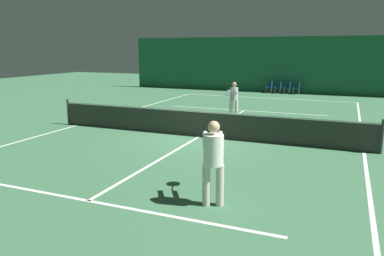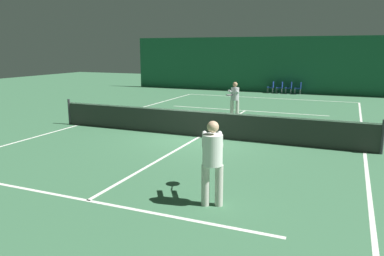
# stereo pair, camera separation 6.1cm
# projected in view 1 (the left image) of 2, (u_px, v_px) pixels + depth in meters

# --- Properties ---
(ground_plane) EXTENTS (60.00, 60.00, 0.00)m
(ground_plane) POSITION_uv_depth(u_px,v_px,m) (199.00, 137.00, 13.67)
(ground_plane) COLOR #3D704C
(backdrop_curtain) EXTENTS (23.00, 0.12, 4.01)m
(backdrop_curtain) POSITION_uv_depth(u_px,v_px,m) (277.00, 65.00, 27.14)
(backdrop_curtain) COLOR #1E5B3D
(backdrop_curtain) RESTS_ON ground
(court_line_baseline_far) EXTENTS (11.00, 0.10, 0.00)m
(court_line_baseline_far) POSITION_uv_depth(u_px,v_px,m) (266.00, 98.00, 24.42)
(court_line_baseline_far) COLOR white
(court_line_baseline_far) RESTS_ON ground
(court_line_service_far) EXTENTS (8.25, 0.10, 0.00)m
(court_line_service_far) POSITION_uv_depth(u_px,v_px,m) (244.00, 111.00, 19.45)
(court_line_service_far) COLOR white
(court_line_service_far) RESTS_ON ground
(court_line_service_near) EXTENTS (8.25, 0.10, 0.00)m
(court_line_service_near) POSITION_uv_depth(u_px,v_px,m) (88.00, 201.00, 7.88)
(court_line_service_near) COLOR white
(court_line_service_near) RESTS_ON ground
(court_line_sideline_left) EXTENTS (0.10, 23.80, 0.00)m
(court_line_sideline_left) POSITION_uv_depth(u_px,v_px,m) (78.00, 125.00, 15.73)
(court_line_sideline_left) COLOR white
(court_line_sideline_left) RESTS_ON ground
(court_line_sideline_right) EXTENTS (0.10, 23.80, 0.00)m
(court_line_sideline_right) POSITION_uv_depth(u_px,v_px,m) (364.00, 152.00, 11.60)
(court_line_sideline_right) COLOR white
(court_line_sideline_right) RESTS_ON ground
(court_line_centre) EXTENTS (0.10, 12.80, 0.00)m
(court_line_centre) POSITION_uv_depth(u_px,v_px,m) (199.00, 137.00, 13.67)
(court_line_centre) COLOR white
(court_line_centre) RESTS_ON ground
(tennis_net) EXTENTS (12.00, 0.10, 1.07)m
(tennis_net) POSITION_uv_depth(u_px,v_px,m) (199.00, 123.00, 13.56)
(tennis_net) COLOR #2D332D
(tennis_net) RESTS_ON ground
(player_near) EXTENTS (0.85, 1.43, 1.76)m
(player_near) POSITION_uv_depth(u_px,v_px,m) (213.00, 157.00, 7.50)
(player_near) COLOR beige
(player_near) RESTS_ON ground
(player_far) EXTENTS (0.43, 1.36, 1.65)m
(player_far) POSITION_uv_depth(u_px,v_px,m) (234.00, 97.00, 17.32)
(player_far) COLOR beige
(player_far) RESTS_ON ground
(courtside_chair_0) EXTENTS (0.44, 0.44, 0.84)m
(courtside_chair_0) POSITION_uv_depth(u_px,v_px,m) (270.00, 86.00, 27.08)
(courtside_chair_0) COLOR #99999E
(courtside_chair_0) RESTS_ON ground
(courtside_chair_1) EXTENTS (0.44, 0.44, 0.84)m
(courtside_chair_1) POSITION_uv_depth(u_px,v_px,m) (279.00, 87.00, 26.84)
(courtside_chair_1) COLOR #99999E
(courtside_chair_1) RESTS_ON ground
(courtside_chair_2) EXTENTS (0.44, 0.44, 0.84)m
(courtside_chair_2) POSITION_uv_depth(u_px,v_px,m) (288.00, 87.00, 26.60)
(courtside_chair_2) COLOR #99999E
(courtside_chair_2) RESTS_ON ground
(courtside_chair_3) EXTENTS (0.44, 0.44, 0.84)m
(courtside_chair_3) POSITION_uv_depth(u_px,v_px,m) (297.00, 87.00, 26.36)
(courtside_chair_3) COLOR #99999E
(courtside_chair_3) RESTS_ON ground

